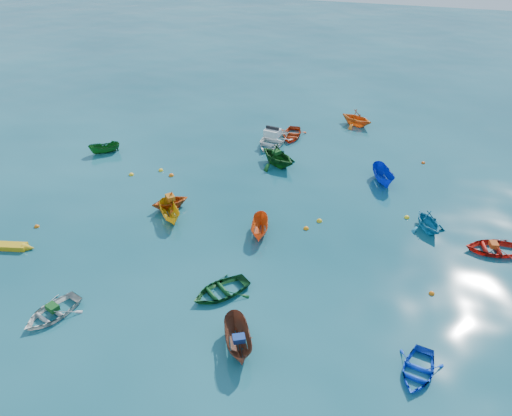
# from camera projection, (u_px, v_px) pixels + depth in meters

# --- Properties ---
(ground) EXTENTS (160.00, 160.00, 0.00)m
(ground) POSITION_uv_depth(u_px,v_px,m) (231.00, 259.00, 28.51)
(ground) COLOR #0A3A4A
(ground) RESTS_ON ground
(dinghy_white_near) EXTENTS (3.05, 3.56, 0.62)m
(dinghy_white_near) POSITION_uv_depth(u_px,v_px,m) (53.00, 315.00, 24.72)
(dinghy_white_near) COLOR beige
(dinghy_white_near) RESTS_ON ground
(sampan_brown_mid) EXTENTS (2.45, 3.32, 1.21)m
(sampan_brown_mid) POSITION_uv_depth(u_px,v_px,m) (239.00, 347.00, 22.98)
(sampan_brown_mid) COLOR brown
(sampan_brown_mid) RESTS_ON ground
(dinghy_blue_se) EXTENTS (2.50, 3.12, 0.58)m
(dinghy_blue_se) POSITION_uv_depth(u_px,v_px,m) (417.00, 373.00, 21.77)
(dinghy_blue_se) COLOR blue
(dinghy_blue_se) RESTS_ON ground
(dinghy_orange_w) EXTENTS (3.21, 3.19, 1.28)m
(dinghy_orange_w) POSITION_uv_depth(u_px,v_px,m) (171.00, 208.00, 33.09)
(dinghy_orange_w) COLOR #BC4811
(dinghy_orange_w) RESTS_ON ground
(sampan_yellow_mid) EXTENTS (2.59, 2.83, 1.08)m
(sampan_yellow_mid) POSITION_uv_depth(u_px,v_px,m) (171.00, 219.00, 32.01)
(sampan_yellow_mid) COLOR gold
(sampan_yellow_mid) RESTS_ON ground
(dinghy_green_e) EXTENTS (3.77, 3.89, 0.66)m
(dinghy_green_e) POSITION_uv_depth(u_px,v_px,m) (221.00, 294.00, 26.05)
(dinghy_green_e) COLOR #10461C
(dinghy_green_e) RESTS_ON ground
(dinghy_cyan_se) EXTENTS (3.14, 3.29, 1.35)m
(dinghy_cyan_se) POSITION_uv_depth(u_px,v_px,m) (427.00, 229.00, 31.01)
(dinghy_cyan_se) COLOR teal
(dinghy_cyan_se) RESTS_ON ground
(sampan_orange_n) EXTENTS (1.54, 2.86, 1.05)m
(sampan_orange_n) POSITION_uv_depth(u_px,v_px,m) (260.00, 233.00, 30.63)
(sampan_orange_n) COLOR #DF5215
(sampan_orange_n) RESTS_ON ground
(dinghy_green_n) EXTENTS (4.40, 4.28, 1.77)m
(dinghy_green_n) POSITION_uv_depth(u_px,v_px,m) (277.00, 165.00, 38.29)
(dinghy_green_n) COLOR #104513
(dinghy_green_n) RESTS_ON ground
(dinghy_red_ne) EXTENTS (3.68, 2.94, 0.68)m
(dinghy_red_ne) POSITION_uv_depth(u_px,v_px,m) (493.00, 251.00, 29.12)
(dinghy_red_ne) COLOR red
(dinghy_red_ne) RESTS_ON ground
(sampan_blue_far) EXTENTS (2.22, 3.32, 1.20)m
(sampan_blue_far) POSITION_uv_depth(u_px,v_px,m) (382.00, 182.00, 36.01)
(sampan_blue_far) COLOR #0E2AB4
(sampan_blue_far) RESTS_ON ground
(dinghy_red_far) EXTENTS (2.45, 3.31, 0.66)m
(dinghy_red_far) POSITION_uv_depth(u_px,v_px,m) (292.00, 137.00, 42.65)
(dinghy_red_far) COLOR red
(dinghy_red_far) RESTS_ON ground
(dinghy_orange_far) EXTENTS (3.82, 3.63, 1.57)m
(dinghy_orange_far) POSITION_uv_depth(u_px,v_px,m) (356.00, 125.00, 44.76)
(dinghy_orange_far) COLOR orange
(dinghy_orange_far) RESTS_ON ground
(sampan_green_far) EXTENTS (2.50, 2.21, 0.94)m
(sampan_green_far) POSITION_uv_depth(u_px,v_px,m) (105.00, 153.00, 40.04)
(sampan_green_far) COLOR #125117
(sampan_green_far) RESTS_ON ground
(motorboat_white) EXTENTS (3.60, 4.55, 1.45)m
(motorboat_white) POSITION_uv_depth(u_px,v_px,m) (272.00, 144.00, 41.46)
(motorboat_white) COLOR white
(motorboat_white) RESTS_ON ground
(tarp_green_a) EXTENTS (0.71, 0.63, 0.29)m
(tarp_green_a) POSITION_uv_depth(u_px,v_px,m) (52.00, 307.00, 24.55)
(tarp_green_a) COLOR #134F1A
(tarp_green_a) RESTS_ON dinghy_white_near
(tarp_blue_a) EXTENTS (0.70, 0.64, 0.27)m
(tarp_blue_a) POSITION_uv_depth(u_px,v_px,m) (239.00, 339.00, 22.46)
(tarp_blue_a) COLOR navy
(tarp_blue_a) RESTS_ON sampan_brown_mid
(tarp_orange_a) EXTENTS (0.82, 0.83, 0.32)m
(tarp_orange_a) POSITION_uv_depth(u_px,v_px,m) (170.00, 197.00, 32.68)
(tarp_orange_a) COLOR #C06513
(tarp_orange_a) RESTS_ON dinghy_orange_w
(tarp_green_b) EXTENTS (0.71, 0.74, 0.29)m
(tarp_green_b) POSITION_uv_depth(u_px,v_px,m) (277.00, 152.00, 37.81)
(tarp_green_b) COLOR #134F17
(tarp_green_b) RESTS_ON dinghy_green_n
(tarp_orange_b) EXTENTS (0.52, 0.63, 0.27)m
(tarp_orange_b) POSITION_uv_depth(u_px,v_px,m) (494.00, 245.00, 28.87)
(tarp_orange_b) COLOR #BB4413
(tarp_orange_b) RESTS_ON dinghy_red_ne
(buoy_or_a) EXTENTS (0.33, 0.33, 0.33)m
(buoy_or_a) POSITION_uv_depth(u_px,v_px,m) (37.00, 227.00, 31.22)
(buoy_or_a) COLOR #CF620B
(buoy_or_a) RESTS_ON ground
(buoy_ye_a) EXTENTS (0.31, 0.31, 0.31)m
(buoy_ye_a) POSITION_uv_depth(u_px,v_px,m) (172.00, 215.00, 32.38)
(buoy_ye_a) COLOR yellow
(buoy_ye_a) RESTS_ON ground
(buoy_or_b) EXTENTS (0.31, 0.31, 0.31)m
(buoy_or_b) POSITION_uv_depth(u_px,v_px,m) (432.00, 294.00, 26.03)
(buoy_or_b) COLOR #DB630B
(buoy_or_b) RESTS_ON ground
(buoy_ye_b) EXTENTS (0.36, 0.36, 0.36)m
(buoy_ye_b) POSITION_uv_depth(u_px,v_px,m) (161.00, 171.00, 37.48)
(buoy_ye_b) COLOR yellow
(buoy_ye_b) RESTS_ON ground
(buoy_or_c) EXTENTS (0.38, 0.38, 0.38)m
(buoy_or_c) POSITION_uv_depth(u_px,v_px,m) (171.00, 176.00, 36.81)
(buoy_or_c) COLOR orange
(buoy_or_c) RESTS_ON ground
(buoy_ye_c) EXTENTS (0.37, 0.37, 0.37)m
(buoy_ye_c) POSITION_uv_depth(u_px,v_px,m) (319.00, 221.00, 31.74)
(buoy_ye_c) COLOR gold
(buoy_ye_c) RESTS_ON ground
(buoy_or_d) EXTENTS (0.35, 0.35, 0.35)m
(buoy_or_d) POSITION_uv_depth(u_px,v_px,m) (306.00, 229.00, 31.04)
(buoy_or_d) COLOR orange
(buoy_or_d) RESTS_ON ground
(buoy_ye_d) EXTENTS (0.37, 0.37, 0.37)m
(buoy_ye_d) POSITION_uv_depth(u_px,v_px,m) (131.00, 175.00, 36.92)
(buoy_ye_d) COLOR yellow
(buoy_ye_d) RESTS_ON ground
(buoy_or_e) EXTENTS (0.30, 0.30, 0.30)m
(buoy_or_e) POSITION_uv_depth(u_px,v_px,m) (423.00, 163.00, 38.52)
(buoy_or_e) COLOR #ED510C
(buoy_or_e) RESTS_ON ground
(buoy_ye_e) EXTENTS (0.34, 0.34, 0.34)m
(buoy_ye_e) POSITION_uv_depth(u_px,v_px,m) (407.00, 218.00, 32.09)
(buoy_ye_e) COLOR yellow
(buoy_ye_e) RESTS_ON ground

